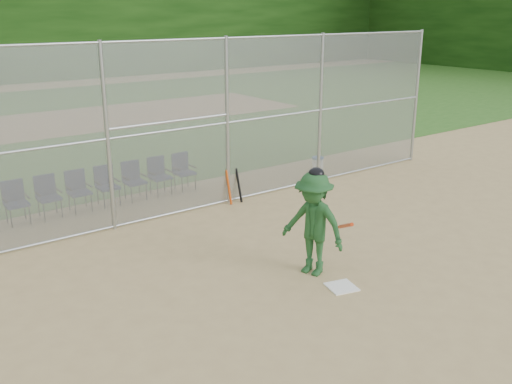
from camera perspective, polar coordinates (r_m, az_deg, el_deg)
ground at (r=10.03m, az=8.65°, el=-9.53°), size 100.00×100.00×0.00m
grass_strip at (r=25.44m, az=-21.41°, el=6.25°), size 100.00×100.00×0.00m
dirt_patch_far at (r=25.44m, az=-21.41°, el=6.25°), size 24.00×24.00×0.00m
backstop_fence at (r=13.15m, az=-6.55°, el=6.71°), size 16.09×0.09×4.00m
home_plate at (r=10.07m, az=8.55°, el=-9.37°), size 0.57×0.57×0.02m
batter_at_plate at (r=10.15m, az=5.75°, el=-3.16°), size 1.14×1.45×1.98m
water_cooler at (r=16.92m, az=6.19°, el=2.80°), size 0.34×0.34×0.43m
spare_bats at (r=14.04m, az=-2.23°, el=0.58°), size 0.36×0.29×0.84m
chair_1 at (r=13.69m, az=-22.82°, el=-1.04°), size 0.54×0.52×0.96m
chair_2 at (r=13.85m, az=-20.00°, el=-0.49°), size 0.54×0.52×0.96m
chair_3 at (r=14.05m, az=-17.25°, el=0.04°), size 0.54×0.52×0.96m
chair_4 at (r=14.28m, az=-14.59°, el=0.56°), size 0.54×0.52×0.96m
chair_5 at (r=14.55m, az=-12.01°, el=1.06°), size 0.54×0.52×0.96m
chair_6 at (r=14.84m, az=-9.53°, el=1.54°), size 0.54×0.52×0.96m
chair_7 at (r=15.16m, az=-7.15°, el=2.00°), size 0.54×0.52×0.96m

